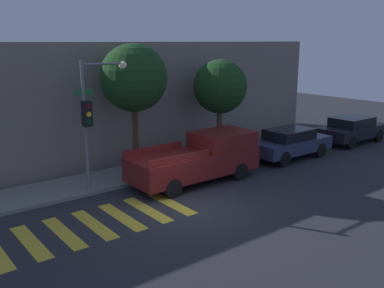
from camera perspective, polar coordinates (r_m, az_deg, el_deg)
ground_plane at (r=14.66m, az=-0.55°, el=-8.66°), size 60.00×60.00×0.00m
sidewalk at (r=18.10m, az=-9.01°, el=-4.21°), size 26.00×2.34×0.14m
building_row at (r=21.56m, az=-15.23°, el=5.67°), size 26.00×6.00×5.51m
crosswalk at (r=13.85m, az=-12.95°, el=-10.40°), size 6.27×2.60×0.00m
traffic_light_pole at (r=15.79m, az=-12.74°, el=5.06°), size 2.18×0.56×4.90m
pickup_truck at (r=17.22m, az=1.08°, el=-1.86°), size 5.44×2.00×1.90m
sedan_near_corner at (r=21.12m, az=12.91°, el=0.19°), size 4.33×1.79×1.46m
sedan_middle at (r=25.40m, az=20.57°, el=1.89°), size 4.38×1.86×1.46m
tree_near_corner at (r=17.39m, az=-7.77°, el=8.67°), size 2.72×2.72×5.47m
tree_midblock at (r=20.16m, az=3.75°, el=7.58°), size 2.52×2.52×4.74m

